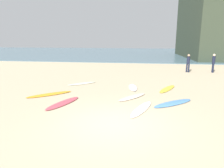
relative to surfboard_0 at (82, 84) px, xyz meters
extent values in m
plane|color=#C6B28E|center=(3.17, -6.35, -0.03)|extent=(120.00, 120.00, 0.00)
cube|color=slate|center=(3.17, 32.63, 0.01)|extent=(120.00, 40.00, 0.08)
ellipsoid|color=silver|center=(0.00, 0.00, 0.00)|extent=(1.96, 1.75, 0.07)
ellipsoid|color=white|center=(4.15, -4.64, 0.00)|extent=(1.26, 2.45, 0.06)
ellipsoid|color=yellow|center=(5.77, -0.70, 0.00)|extent=(1.46, 2.34, 0.06)
ellipsoid|color=#D54B5B|center=(0.34, -4.37, 0.00)|extent=(1.28, 2.39, 0.07)
ellipsoid|color=#5592D7|center=(5.69, -3.64, 0.01)|extent=(2.26, 1.97, 0.08)
ellipsoid|color=orange|center=(-1.01, -2.97, 0.01)|extent=(2.25, 2.05, 0.08)
ellipsoid|color=white|center=(3.60, -0.64, 0.00)|extent=(0.73, 2.01, 0.07)
ellipsoid|color=#EFDCC7|center=(3.67, -2.84, 0.00)|extent=(1.69, 2.04, 0.07)
cylinder|color=#191E33|center=(8.42, 6.40, 0.37)|extent=(0.14, 0.14, 0.81)
cylinder|color=#191E33|center=(8.57, 6.27, 0.37)|extent=(0.14, 0.14, 0.81)
cylinder|color=#191E33|center=(8.49, 6.33, 1.11)|extent=(0.39, 0.39, 0.67)
sphere|color=tan|center=(8.49, 6.33, 1.55)|extent=(0.22, 0.22, 0.22)
cylinder|color=#191E33|center=(10.77, 6.38, 0.38)|extent=(0.14, 0.14, 0.83)
cylinder|color=#191E33|center=(10.79, 6.58, 0.38)|extent=(0.14, 0.14, 0.83)
cylinder|color=#191E33|center=(10.78, 6.48, 1.14)|extent=(0.30, 0.30, 0.69)
sphere|color=beige|center=(10.78, 6.48, 1.59)|extent=(0.22, 0.22, 0.22)
camera|label=1|loc=(4.04, -13.33, 3.09)|focal=32.21mm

